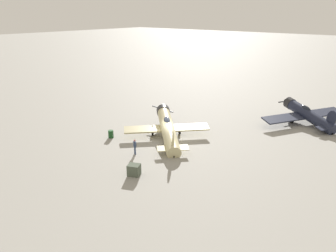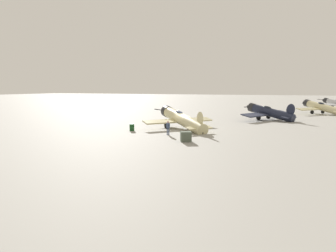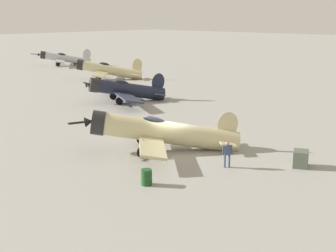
# 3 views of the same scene
# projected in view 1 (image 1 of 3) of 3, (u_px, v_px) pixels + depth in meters

# --- Properties ---
(ground_plane) EXTENTS (400.00, 400.00, 0.00)m
(ground_plane) POSITION_uv_depth(u_px,v_px,m) (168.00, 140.00, 38.63)
(ground_plane) COLOR gray
(airplane_foreground) EXTENTS (10.40, 9.61, 3.31)m
(airplane_foreground) POSITION_uv_depth(u_px,v_px,m) (167.00, 128.00, 38.64)
(airplane_foreground) COLOR beige
(airplane_foreground) RESTS_ON ground_plane
(airplane_mid_apron) EXTENTS (9.03, 12.28, 3.30)m
(airplane_mid_apron) POSITION_uv_depth(u_px,v_px,m) (307.00, 114.00, 43.76)
(airplane_mid_apron) COLOR #1E2338
(airplane_mid_apron) RESTS_ON ground_plane
(ground_crew_mechanic) EXTENTS (0.58, 0.43, 1.70)m
(ground_crew_mechanic) POSITION_uv_depth(u_px,v_px,m) (135.00, 145.00, 34.54)
(ground_crew_mechanic) COLOR #384766
(ground_crew_mechanic) RESTS_ON ground_plane
(equipment_crate) EXTENTS (1.41, 1.31, 1.07)m
(equipment_crate) POSITION_uv_depth(u_px,v_px,m) (134.00, 170.00, 30.26)
(equipment_crate) COLOR #4C5647
(equipment_crate) RESTS_ON ground_plane
(fuel_drum) EXTENTS (0.67, 0.67, 0.92)m
(fuel_drum) POSITION_uv_depth(u_px,v_px,m) (111.00, 134.00, 39.26)
(fuel_drum) COLOR #19471E
(fuel_drum) RESTS_ON ground_plane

